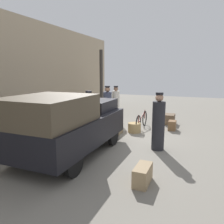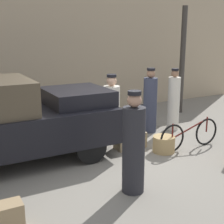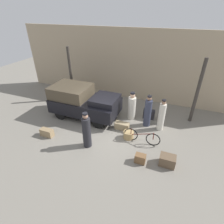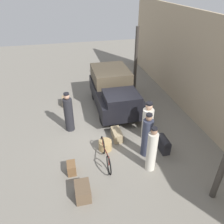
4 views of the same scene
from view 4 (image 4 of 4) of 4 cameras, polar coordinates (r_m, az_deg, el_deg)
ground_plane at (r=9.47m, az=-1.46°, el=-4.41°), size 30.00×30.00×0.00m
station_building_facade at (r=9.92m, az=22.42°, el=9.70°), size 16.00×0.15×4.50m
canopy_pillar_left at (r=12.30m, az=6.23°, el=13.39°), size 0.18×0.18×3.48m
truck at (r=10.61m, az=0.48°, el=5.85°), size 3.79×1.89×1.75m
bicycle at (r=7.74m, az=-1.65°, el=-11.00°), size 1.70×0.04×0.70m
wicker_basket at (r=8.34m, az=-1.80°, el=-8.66°), size 0.50×0.50×0.37m
porter_standing_middle at (r=7.85m, az=9.13°, el=-6.34°), size 0.37×0.37×1.74m
porter_carrying_trunk at (r=7.32m, az=10.33°, el=-9.91°), size 0.33×0.33×1.70m
conductor_in_dark_uniform at (r=9.17m, az=-11.26°, el=-0.40°), size 0.38×0.38×1.74m
porter_lifting_near_truck at (r=8.74m, az=9.25°, el=-2.60°), size 0.43×0.43×1.59m
trunk_large_brown at (r=6.89m, az=-7.64°, el=-19.86°), size 0.62×0.45×0.45m
trunk_umber_medium at (r=11.38m, az=-12.12°, el=2.72°), size 0.64×0.29×0.39m
suitcase_tan_flat at (r=7.60m, az=-10.53°, el=-14.21°), size 0.42×0.28×0.39m
suitcase_black_upright at (r=8.84m, az=1.25°, el=-5.92°), size 0.73×0.34×0.37m
suitcase_small_leather at (r=8.43m, az=13.39°, el=-8.05°), size 0.62×0.29×0.60m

